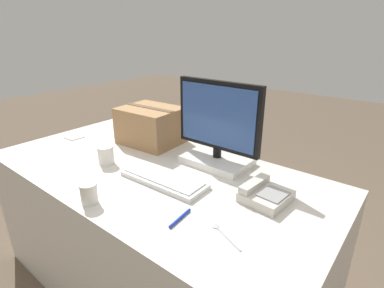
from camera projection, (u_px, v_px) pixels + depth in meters
The scene contains 11 objects.
ground_plane at pixel (159, 281), 1.79m from camera, with size 12.00×12.00×0.00m, color brown.
office_desk at pixel (156, 230), 1.66m from camera, with size 1.80×0.90×0.75m.
monitor at pixel (218, 133), 1.53m from camera, with size 0.48×0.24×0.44m.
keyboard at pixel (164, 179), 1.40m from camera, with size 0.43×0.17×0.03m.
desk_phone at pixel (265, 194), 1.25m from camera, with size 0.19×0.20×0.07m.
paper_cup_left at pixel (106, 155), 1.58m from camera, with size 0.09×0.09×0.10m.
paper_cup_right at pixel (89, 193), 1.22m from camera, with size 0.07×0.07×0.09m.
spoon at pixel (221, 231), 1.06m from camera, with size 0.16×0.08×0.00m.
cardboard_box at pixel (151, 125), 1.84m from camera, with size 0.37×0.31×0.22m.
pen_marker at pixel (180, 218), 1.13m from camera, with size 0.03×0.13×0.01m.
sticky_note_pad at pixel (75, 137), 1.96m from camera, with size 0.10×0.10×0.01m.
Camera 1 is at (1.01, -0.94, 1.42)m, focal length 28.00 mm.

